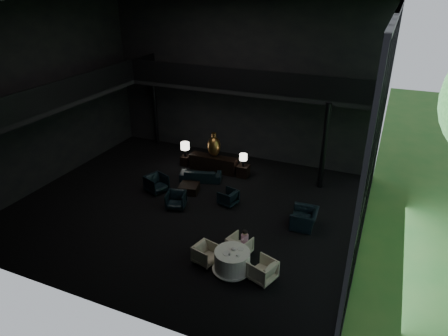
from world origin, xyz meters
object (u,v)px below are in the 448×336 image
at_px(side_table_right, 243,171).
at_px(dining_chair_north, 240,245).
at_px(lounge_armchair_east, 228,197).
at_px(dining_table, 232,262).
at_px(dining_chair_west, 206,254).
at_px(window_armchair, 304,215).
at_px(sofa, 201,173).
at_px(child, 245,237).
at_px(coffee_table, 189,188).
at_px(lounge_armchair_south, 176,199).
at_px(side_table_left, 186,160).
at_px(dining_chair_east, 263,269).
at_px(table_lamp_right, 243,158).
at_px(console, 213,164).
at_px(bronze_urn, 214,146).
at_px(lounge_armchair_west, 156,182).
at_px(table_lamp_left, 185,146).

relative_size(side_table_right, dining_chair_north, 0.81).
relative_size(lounge_armchair_east, dining_table, 0.51).
height_order(lounge_armchair_east, dining_chair_west, dining_chair_west).
height_order(window_armchair, dining_chair_west, window_armchair).
distance_m(sofa, child, 5.96).
bearing_deg(coffee_table, dining_table, -47.79).
height_order(side_table_right, dining_table, dining_table).
height_order(side_table_right, lounge_armchair_south, lounge_armchair_south).
distance_m(dining_chair_north, dining_chair_west, 1.25).
bearing_deg(side_table_left, dining_table, -51.67).
xyz_separation_m(side_table_left, dining_chair_east, (6.36, -6.73, 0.15)).
height_order(sofa, dining_chair_north, dining_chair_north).
relative_size(table_lamp_right, child, 1.12).
bearing_deg(lounge_armchair_east, console, -131.75).
height_order(dining_table, dining_chair_north, dining_table).
relative_size(bronze_urn, side_table_left, 2.43).
bearing_deg(window_armchair, dining_table, -27.83).
distance_m(bronze_urn, lounge_armchair_south, 4.06).
distance_m(lounge_armchair_west, lounge_armchair_east, 3.41).
height_order(bronze_urn, dining_chair_west, bronze_urn).
bearing_deg(dining_chair_east, sofa, -118.86).
bearing_deg(dining_table, lounge_armchair_east, 114.50).
bearing_deg(lounge_armchair_west, dining_chair_north, -97.52).
relative_size(coffee_table, dining_chair_west, 1.21).
relative_size(side_table_left, dining_chair_west, 0.72).
height_order(bronze_urn, dining_table, bronze_urn).
relative_size(side_table_right, lounge_armchair_west, 0.60).
bearing_deg(lounge_armchair_east, lounge_armchair_west, -73.22).
relative_size(bronze_urn, child, 2.18).
height_order(table_lamp_right, sofa, table_lamp_right).
xyz_separation_m(window_armchair, dining_table, (-1.58, -3.49, -0.17)).
distance_m(lounge_armchair_south, dining_chair_west, 3.82).
height_order(side_table_right, window_armchair, window_armchair).
height_order(dining_chair_north, dining_chair_east, dining_chair_east).
relative_size(window_armchair, dining_chair_east, 1.46).
bearing_deg(window_armchair, lounge_armchair_south, -85.68).
relative_size(lounge_armchair_south, dining_chair_east, 1.01).
bearing_deg(dining_chair_north, lounge_armchair_west, -11.71).
bearing_deg(side_table_right, dining_chair_west, -80.27).
bearing_deg(lounge_armchair_west, lounge_armchair_south, -100.06).
distance_m(lounge_armchair_south, dining_chair_north, 4.01).
bearing_deg(child, lounge_armchair_east, -57.85).
distance_m(lounge_armchair_west, coffee_table, 1.49).
xyz_separation_m(console, lounge_armchair_west, (-1.46, -2.97, 0.10)).
bearing_deg(console, lounge_armchair_west, -116.25).
distance_m(coffee_table, dining_chair_north, 4.94).
height_order(sofa, dining_chair_east, dining_chair_east).
relative_size(table_lamp_right, dining_chair_north, 0.86).
xyz_separation_m(table_lamp_left, side_table_right, (3.20, -0.08, -0.74)).
height_order(table_lamp_right, lounge_armchair_west, table_lamp_right).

